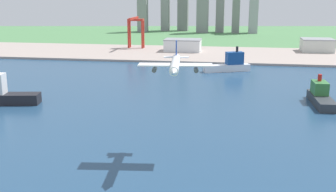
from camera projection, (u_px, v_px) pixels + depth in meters
ground_plane at (208, 88)px, 348.94m from camera, size 2400.00×2400.00×0.00m
water_bay at (202, 107)px, 291.45m from camera, size 840.00×360.00×0.15m
industrial_pier at (218, 54)px, 530.64m from camera, size 840.00×140.00×2.50m
airplane_landing at (175, 65)px, 190.55m from camera, size 34.97×41.90×12.76m
ferry_boat at (229, 64)px, 421.13m from camera, size 47.86×27.73×24.95m
container_barge at (321, 96)px, 297.38m from camera, size 13.29×46.30×19.96m
port_crane_red at (135, 26)px, 574.56m from camera, size 21.82×46.03×42.86m
warehouse_main at (183, 45)px, 550.08m from camera, size 47.59×31.91×15.83m
warehouse_annex at (317, 45)px, 545.83m from camera, size 40.25×34.55×16.85m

